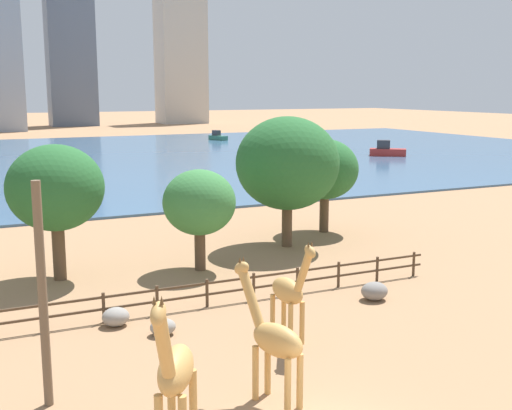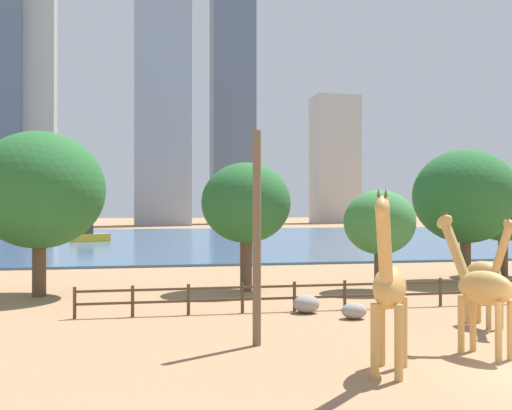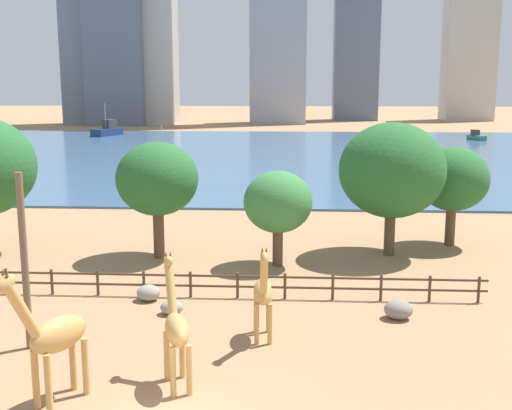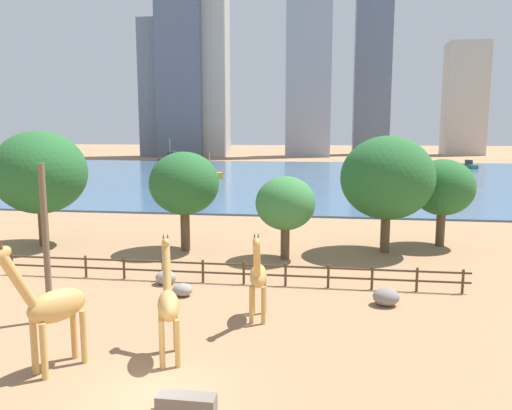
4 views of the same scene
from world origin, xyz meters
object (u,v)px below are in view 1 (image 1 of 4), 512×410
object	(u,v)px
boat_ferry	(387,150)
tree_right_small	(55,188)
boat_sailboat	(218,137)
tree_left_large	(199,203)
boulder_small	(374,291)
giraffe_tall	(274,339)
giraffe_companion	(290,291)
giraffe_young	(174,372)
tree_center_broad	(287,164)
utility_pole	(43,296)
boulder_by_pole	(116,317)
boulder_near_fence	(163,327)
tree_right_tall	(325,170)

from	to	relation	value
boat_ferry	tree_right_small	bearing A→B (deg)	-103.21
tree_right_small	boat_sailboat	bearing A→B (deg)	63.27
tree_left_large	boulder_small	bearing A→B (deg)	-55.72
giraffe_tall	giraffe_companion	bearing A→B (deg)	-53.28
giraffe_young	tree_center_broad	size ratio (longest dim) A/B	0.62
giraffe_tall	tree_center_broad	bearing A→B (deg)	-48.60
utility_pole	giraffe_young	bearing A→B (deg)	-57.85
giraffe_companion	giraffe_young	distance (m)	8.70
utility_pole	tree_center_broad	size ratio (longest dim) A/B	0.87
boulder_small	boat_sailboat	distance (m)	96.13
utility_pole	boulder_by_pole	bearing A→B (deg)	59.71
giraffe_tall	tree_left_large	distance (m)	15.61
boulder_near_fence	boat_ferry	xyz separation A→B (m)	(50.08, 53.13, 0.64)
giraffe_young	giraffe_tall	bearing A→B (deg)	142.12
giraffe_tall	tree_left_large	bearing A→B (deg)	-31.31
tree_right_small	utility_pole	bearing A→B (deg)	-99.67
boulder_near_fence	boat_sailboat	size ratio (longest dim) A/B	0.24
boulder_small	boat_ferry	size ratio (longest dim) A/B	0.24
giraffe_companion	giraffe_young	bearing A→B (deg)	-53.26
utility_pole	tree_center_broad	xyz separation A→B (m)	(16.36, 15.16, 1.69)
giraffe_tall	tree_left_large	world-z (taller)	tree_left_large
tree_right_tall	boat_ferry	world-z (taller)	tree_right_tall
giraffe_young	tree_left_large	size ratio (longest dim) A/B	0.91
tree_center_broad	tree_right_tall	bearing A→B (deg)	31.62
boulder_by_pole	boat_sailboat	xyz separation A→B (m)	(40.29, 90.03, 0.44)
utility_pole	boat_sailboat	world-z (taller)	utility_pole
boulder_by_pole	tree_right_small	bearing A→B (deg)	98.01
giraffe_young	utility_pole	size ratio (longest dim) A/B	0.71
boulder_small	tree_center_broad	size ratio (longest dim) A/B	0.16
utility_pole	boat_ferry	world-z (taller)	utility_pole
giraffe_companion	boat_ferry	distance (m)	72.19
giraffe_companion	tree_right_tall	xyz separation A→B (m)	(11.41, 16.39, 2.32)
utility_pole	tree_right_tall	distance (m)	27.28
boulder_small	giraffe_young	bearing A→B (deg)	-145.72
giraffe_tall	boulder_by_pole	world-z (taller)	giraffe_tall
boulder_by_pole	tree_right_small	xyz separation A→B (m)	(-1.10, 7.85, 4.39)
tree_right_small	boat_sailboat	world-z (taller)	tree_right_small
boulder_small	tree_right_small	xyz separation A→B (m)	(-12.86, 9.62, 4.36)
boulder_by_pole	boulder_small	world-z (taller)	boulder_small
boulder_small	boat_ferry	bearing A→B (deg)	53.14
tree_right_small	tree_right_tall	bearing A→B (deg)	12.45
tree_right_tall	boat_sailboat	bearing A→B (deg)	73.54
tree_left_large	tree_center_broad	bearing A→B (deg)	22.06
tree_right_small	boat_sailboat	xyz separation A→B (m)	(41.39, 82.18, -3.96)
tree_center_broad	boat_ferry	world-z (taller)	tree_center_broad
utility_pole	boat_ferry	xyz separation A→B (m)	(55.01, 57.22, -2.57)
giraffe_companion	boulder_near_fence	world-z (taller)	giraffe_companion
tree_right_tall	boulder_near_fence	bearing A→B (deg)	-138.92
giraffe_tall	tree_right_tall	distance (m)	25.13
giraffe_tall	tree_right_tall	bearing A→B (deg)	-54.29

